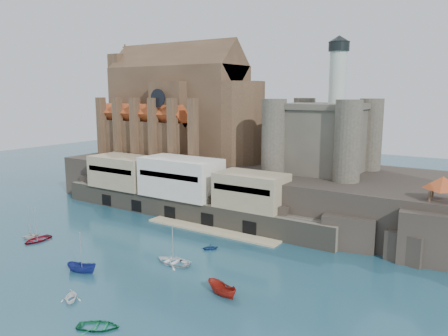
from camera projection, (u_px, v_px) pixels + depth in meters
ground at (140, 257)px, 73.64m from camera, size 300.00×300.00×0.00m
promontory at (254, 186)px, 105.28m from camera, size 100.00×36.00×10.00m
quay at (179, 189)px, 97.10m from camera, size 70.00×12.00×13.05m
church at (182, 112)px, 117.35m from camera, size 47.00×25.93×30.51m
castle_keep at (324, 134)px, 95.56m from camera, size 21.20×21.20×29.30m
rock_outcrop at (438, 237)px, 71.42m from camera, size 14.50×10.50×8.70m
pavilion at (443, 185)px, 70.06m from camera, size 6.40×6.40×5.40m
boat_0 at (37, 241)px, 81.39m from camera, size 4.03×1.38×5.56m
boat_1 at (71, 300)px, 58.13m from camera, size 3.46×3.39×3.49m
boat_2 at (82, 272)px, 67.29m from camera, size 2.39×2.35×4.98m
boat_3 at (99, 328)px, 51.34m from camera, size 2.70×3.67×5.07m
boat_4 at (31, 238)px, 83.14m from camera, size 3.02×2.32×3.09m
boat_5 at (222, 295)px, 59.81m from camera, size 2.42×2.39×5.20m
boat_6 at (173, 263)px, 70.81m from camera, size 1.32×4.44×6.21m
boat_7 at (210, 249)px, 76.96m from camera, size 2.79×2.78×2.83m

